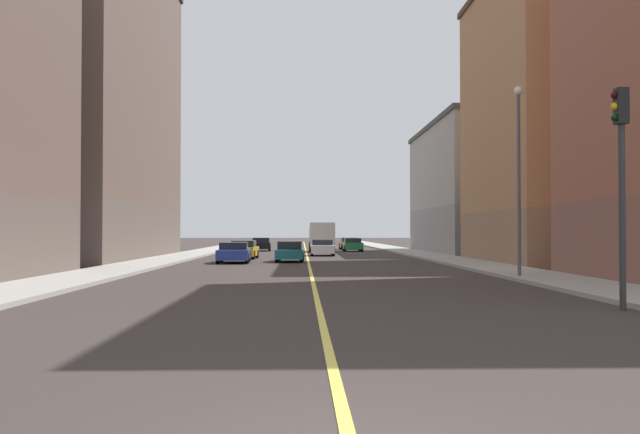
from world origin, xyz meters
TOP-DOWN VIEW (x-y plane):
  - sidewalk_left at (9.49, 49.00)m, footprint 3.16×168.00m
  - sidewalk_right at (-9.49, 49.00)m, footprint 3.16×168.00m
  - lane_center_stripe at (0.00, 49.00)m, footprint 0.16×154.00m
  - building_left_mid at (15.64, 36.38)m, footprint 9.44×15.08m
  - building_left_far at (15.64, 56.37)m, footprint 9.44×21.73m
  - building_right_midblock at (-15.64, 43.18)m, footprint 9.44×24.24m
  - traffic_light_left_near at (7.49, 10.82)m, footprint 0.40×0.32m
  - street_lamp_left_near at (8.51, 22.14)m, footprint 0.36×0.36m
  - car_orange at (4.74, 68.89)m, footprint 2.09×3.98m
  - car_blue at (-4.64, 37.12)m, footprint 2.08×4.49m
  - car_green at (4.55, 61.56)m, footprint 1.87×3.96m
  - car_yellow at (-4.55, 43.49)m, footprint 1.98×4.01m
  - car_white at (1.25, 49.81)m, footprint 1.94×4.33m
  - car_black at (-4.46, 63.21)m, footprint 2.07×4.42m
  - car_teal at (-1.18, 38.65)m, footprint 1.86×4.33m
  - box_truck at (1.48, 59.77)m, footprint 2.35×7.49m

SIDE VIEW (x-z plane):
  - lane_center_stripe at x=0.00m, z-range 0.00..0.01m
  - sidewalk_left at x=9.49m, z-range 0.00..0.15m
  - sidewalk_right at x=-9.49m, z-range 0.00..0.15m
  - car_white at x=1.25m, z-range -0.01..1.27m
  - car_green at x=4.55m, z-range -0.01..1.27m
  - car_blue at x=-4.64m, z-range -0.01..1.27m
  - car_orange at x=4.74m, z-range 0.00..1.27m
  - car_yellow at x=-4.55m, z-range -0.02..1.29m
  - car_teal at x=-1.18m, z-range -0.02..1.31m
  - car_black at x=-4.46m, z-range -0.01..1.31m
  - box_truck at x=1.48m, z-range 0.13..2.88m
  - traffic_light_left_near at x=7.49m, z-range 0.85..6.37m
  - street_lamp_left_near at x=8.51m, z-range 0.92..8.72m
  - building_left_far at x=15.64m, z-range 0.01..11.63m
  - building_left_mid at x=15.64m, z-range 0.01..17.81m
  - building_right_midblock at x=-15.64m, z-range 0.01..22.51m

